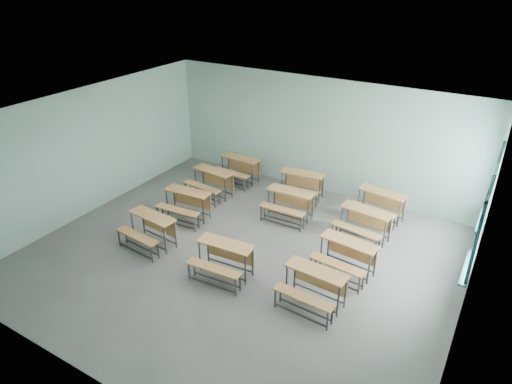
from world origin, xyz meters
TOP-DOWN VIEW (x-y plane):
  - room at (0.08, 0.03)m, footprint 9.04×8.04m
  - desk_unit_r0c0 at (-2.03, -0.67)m, footprint 1.26×0.91m
  - desk_unit_r0c1 at (0.06, -0.77)m, footprint 1.23×0.87m
  - desk_unit_r0c2 at (2.02, -0.65)m, footprint 1.23×0.87m
  - desk_unit_r1c0 at (-2.10, 0.71)m, footprint 1.25×0.89m
  - desk_unit_r1c2 at (2.19, 0.60)m, footprint 1.26×0.92m
  - desk_unit_r2c0 at (-2.30, 2.07)m, footprint 1.26×0.92m
  - desk_unit_r2c1 at (0.13, 2.04)m, footprint 1.20×0.82m
  - desk_unit_r2c2 at (2.07, 2.07)m, footprint 1.28×0.94m
  - desk_unit_r3c0 at (-2.15, 3.22)m, footprint 1.22×0.85m
  - desk_unit_r3c1 at (-0.08, 3.18)m, footprint 1.26×0.91m
  - desk_unit_r3c2 at (2.10, 3.17)m, footprint 1.28×0.95m

SIDE VIEW (x-z plane):
  - desk_unit_r0c0 at x=-2.03m, z-range 0.13..0.87m
  - desk_unit_r0c1 at x=0.06m, z-range 0.13..0.87m
  - desk_unit_r0c2 at x=2.02m, z-range 0.13..0.87m
  - desk_unit_r1c0 at x=-2.10m, z-range 0.13..0.87m
  - desk_unit_r1c2 at x=2.19m, z-range 0.13..0.87m
  - desk_unit_r2c0 at x=-2.30m, z-range 0.13..0.87m
  - desk_unit_r2c1 at x=0.13m, z-range 0.13..0.87m
  - desk_unit_r2c2 at x=2.07m, z-range 0.13..0.87m
  - desk_unit_r3c0 at x=-2.15m, z-range 0.13..0.87m
  - desk_unit_r3c1 at x=-0.08m, z-range 0.13..0.87m
  - desk_unit_r3c2 at x=2.10m, z-range 0.13..0.87m
  - room at x=0.08m, z-range -0.02..3.22m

